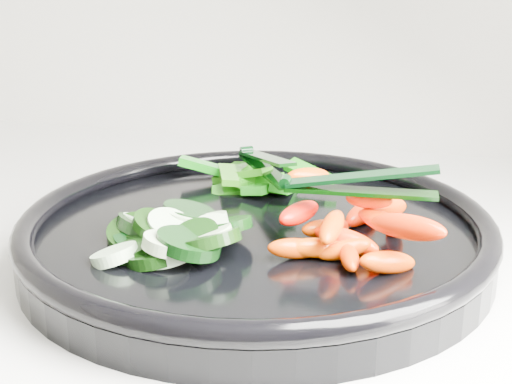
# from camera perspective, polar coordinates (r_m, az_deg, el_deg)

# --- Properties ---
(veggie_tray) EXTENTS (0.45, 0.45, 0.04)m
(veggie_tray) POSITION_cam_1_polar(r_m,az_deg,el_deg) (0.57, -0.00, -3.31)
(veggie_tray) COLOR black
(veggie_tray) RESTS_ON counter
(cucumber_pile) EXTENTS (0.13, 0.12, 0.04)m
(cucumber_pile) POSITION_cam_1_polar(r_m,az_deg,el_deg) (0.54, -7.13, -3.38)
(cucumber_pile) COLOR black
(cucumber_pile) RESTS_ON veggie_tray
(carrot_pile) EXTENTS (0.14, 0.14, 0.05)m
(carrot_pile) POSITION_cam_1_polar(r_m,az_deg,el_deg) (0.53, 7.73, -2.74)
(carrot_pile) COLOR #F84900
(carrot_pile) RESTS_ON veggie_tray
(pepper_pile) EXTENTS (0.15, 0.09, 0.03)m
(pepper_pile) POSITION_cam_1_polar(r_m,az_deg,el_deg) (0.66, -0.30, 1.00)
(pepper_pile) COLOR #17720A
(pepper_pile) RESTS_ON veggie_tray
(tong_carrot) EXTENTS (0.11, 0.03, 0.02)m
(tong_carrot) POSITION_cam_1_polar(r_m,az_deg,el_deg) (0.52, 7.97, 0.65)
(tong_carrot) COLOR black
(tong_carrot) RESTS_ON carrot_pile
(tong_pepper) EXTENTS (0.08, 0.10, 0.02)m
(tong_pepper) POSITION_cam_1_polar(r_m,az_deg,el_deg) (0.65, 0.68, 2.33)
(tong_pepper) COLOR black
(tong_pepper) RESTS_ON pepper_pile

